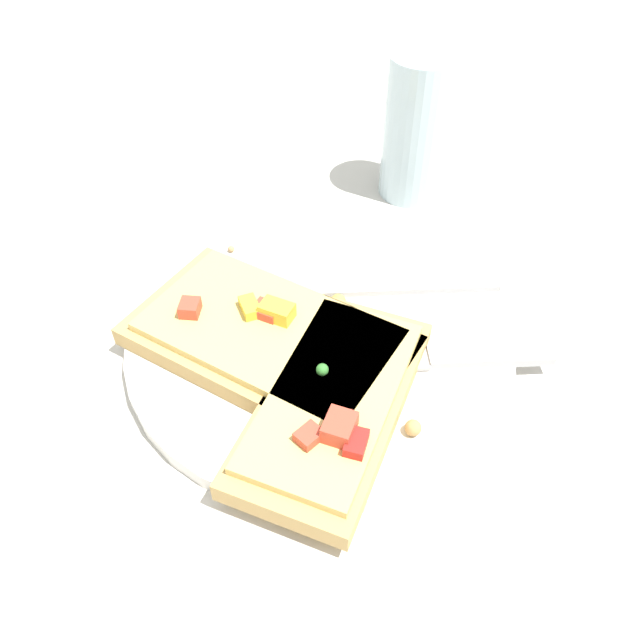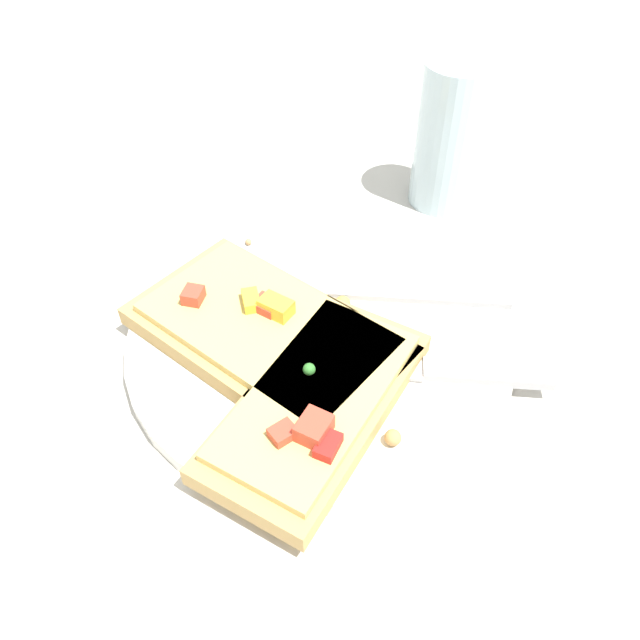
{
  "view_description": "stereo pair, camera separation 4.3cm",
  "coord_description": "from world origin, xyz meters",
  "px_view_note": "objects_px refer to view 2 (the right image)",
  "views": [
    {
      "loc": [
        -0.26,
        -0.15,
        0.33
      ],
      "look_at": [
        0.0,
        0.0,
        0.02
      ],
      "focal_mm": 35.0,
      "sensor_mm": 36.0,
      "label": 1
    },
    {
      "loc": [
        -0.24,
        -0.19,
        0.33
      ],
      "look_at": [
        0.0,
        0.0,
        0.02
      ],
      "focal_mm": 35.0,
      "sensor_mm": 36.0,
      "label": 2
    }
  ],
  "objects_px": {
    "plate": "(320,336)",
    "pizza_slice_corner": "(317,402)",
    "knife": "(409,368)",
    "drinking_glass": "(451,136)",
    "fork": "(338,291)",
    "pizza_slice_main": "(266,332)"
  },
  "relations": [
    {
      "from": "plate",
      "to": "pizza_slice_corner",
      "type": "distance_m",
      "value": 0.07
    },
    {
      "from": "knife",
      "to": "drinking_glass",
      "type": "height_order",
      "value": "drinking_glass"
    },
    {
      "from": "fork",
      "to": "pizza_slice_corner",
      "type": "height_order",
      "value": "pizza_slice_corner"
    },
    {
      "from": "plate",
      "to": "fork",
      "type": "xyz_separation_m",
      "value": [
        0.04,
        0.01,
        0.01
      ]
    },
    {
      "from": "fork",
      "to": "pizza_slice_main",
      "type": "xyz_separation_m",
      "value": [
        -0.07,
        0.01,
        0.01
      ]
    },
    {
      "from": "fork",
      "to": "drinking_glass",
      "type": "distance_m",
      "value": 0.18
    },
    {
      "from": "pizza_slice_main",
      "to": "drinking_glass",
      "type": "bearing_deg",
      "value": 91.28
    },
    {
      "from": "knife",
      "to": "drinking_glass",
      "type": "bearing_deg",
      "value": -98.5
    },
    {
      "from": "knife",
      "to": "pizza_slice_corner",
      "type": "distance_m",
      "value": 0.07
    },
    {
      "from": "knife",
      "to": "pizza_slice_main",
      "type": "relative_size",
      "value": 1.04
    },
    {
      "from": "plate",
      "to": "fork",
      "type": "height_order",
      "value": "fork"
    },
    {
      "from": "pizza_slice_main",
      "to": "pizza_slice_corner",
      "type": "height_order",
      "value": "same"
    },
    {
      "from": "pizza_slice_corner",
      "to": "drinking_glass",
      "type": "bearing_deg",
      "value": 5.89
    },
    {
      "from": "pizza_slice_main",
      "to": "pizza_slice_corner",
      "type": "relative_size",
      "value": 1.08
    },
    {
      "from": "knife",
      "to": "pizza_slice_main",
      "type": "distance_m",
      "value": 0.1
    },
    {
      "from": "fork",
      "to": "pizza_slice_main",
      "type": "height_order",
      "value": "pizza_slice_main"
    },
    {
      "from": "knife",
      "to": "pizza_slice_corner",
      "type": "height_order",
      "value": "pizza_slice_corner"
    },
    {
      "from": "plate",
      "to": "fork",
      "type": "bearing_deg",
      "value": 19.16
    },
    {
      "from": "pizza_slice_corner",
      "to": "pizza_slice_main",
      "type": "bearing_deg",
      "value": 60.48
    },
    {
      "from": "knife",
      "to": "pizza_slice_corner",
      "type": "bearing_deg",
      "value": 34.32
    },
    {
      "from": "knife",
      "to": "fork",
      "type": "bearing_deg",
      "value": -53.58
    },
    {
      "from": "fork",
      "to": "pizza_slice_corner",
      "type": "bearing_deg",
      "value": 87.17
    }
  ]
}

